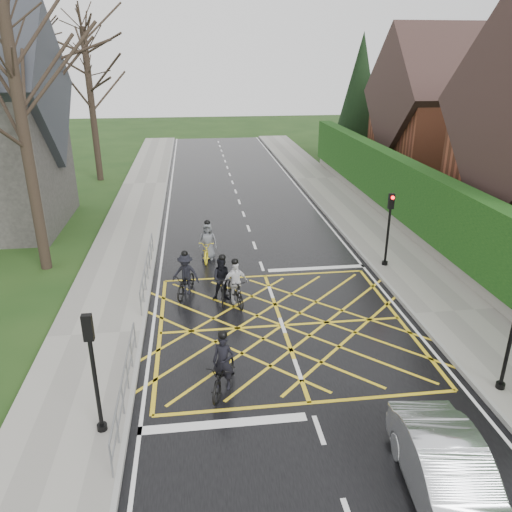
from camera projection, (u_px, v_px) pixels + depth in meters
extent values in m
plane|color=black|center=(282.00, 325.00, 16.52)|extent=(120.00, 120.00, 0.00)
cube|color=black|center=(282.00, 325.00, 16.52)|extent=(9.00, 80.00, 0.01)
cube|color=gray|center=(454.00, 313.00, 17.20)|extent=(3.00, 80.00, 0.15)
cube|color=gray|center=(96.00, 335.00, 15.79)|extent=(3.00, 80.00, 0.15)
cube|color=slate|center=(426.00, 242.00, 22.81)|extent=(0.50, 38.00, 0.70)
cube|color=black|center=(431.00, 206.00, 22.15)|extent=(0.90, 38.00, 2.80)
cube|color=brown|center=(452.00, 139.00, 33.67)|extent=(9.00, 8.00, 6.00)
cube|color=#32211E|center=(458.00, 94.00, 32.57)|extent=(9.80, 8.80, 8.80)
cube|color=brown|center=(504.00, 52.00, 31.91)|extent=(0.70, 0.70, 1.60)
cylinder|color=black|center=(355.00, 154.00, 41.45)|extent=(0.50, 0.50, 1.20)
cone|color=black|center=(359.00, 99.00, 39.80)|extent=(4.60, 4.60, 10.00)
cylinder|color=black|center=(24.00, 135.00, 18.92)|extent=(0.44, 0.44, 11.00)
cylinder|color=black|center=(49.00, 103.00, 25.97)|extent=(0.44, 0.44, 12.00)
cylinder|color=black|center=(92.00, 107.00, 33.78)|extent=(0.44, 0.44, 10.00)
cylinder|color=slate|center=(123.00, 373.00, 12.39)|extent=(0.05, 5.00, 0.05)
cylinder|color=slate|center=(125.00, 388.00, 12.55)|extent=(0.04, 5.00, 0.04)
cylinder|color=slate|center=(112.00, 464.00, 10.28)|extent=(0.04, 0.04, 1.00)
cylinder|color=slate|center=(135.00, 338.00, 14.87)|extent=(0.04, 0.04, 1.00)
cylinder|color=slate|center=(146.00, 259.00, 19.28)|extent=(0.05, 6.00, 0.05)
cylinder|color=slate|center=(147.00, 269.00, 19.45)|extent=(0.04, 6.00, 0.04)
cylinder|color=slate|center=(141.00, 306.00, 16.71)|extent=(0.04, 0.04, 1.00)
cylinder|color=slate|center=(152.00, 244.00, 22.23)|extent=(0.04, 0.04, 1.00)
cylinder|color=black|center=(388.00, 234.00, 20.42)|extent=(0.10, 0.10, 3.00)
cylinder|color=black|center=(385.00, 265.00, 20.92)|extent=(0.24, 0.24, 0.30)
cube|color=black|center=(391.00, 201.00, 19.89)|extent=(0.22, 0.16, 0.62)
sphere|color=#FF0C0C|center=(393.00, 198.00, 19.71)|extent=(0.14, 0.14, 0.14)
cylinder|color=black|center=(509.00, 344.00, 12.69)|extent=(0.10, 0.10, 3.00)
cylinder|color=black|center=(500.00, 388.00, 13.20)|extent=(0.24, 0.24, 0.30)
cylinder|color=black|center=(96.00, 382.00, 11.23)|extent=(0.10, 0.10, 3.00)
cylinder|color=black|center=(103.00, 429.00, 11.73)|extent=(0.24, 0.24, 0.30)
cube|color=black|center=(88.00, 328.00, 10.70)|extent=(0.22, 0.16, 0.62)
sphere|color=#FF0C0C|center=(88.00, 318.00, 10.74)|extent=(0.14, 0.14, 0.14)
imported|color=black|center=(224.00, 374.00, 13.21)|extent=(1.22, 1.90, 0.94)
imported|color=black|center=(223.00, 362.00, 13.18)|extent=(0.68, 0.56, 1.60)
sphere|color=black|center=(223.00, 335.00, 12.87)|extent=(0.25, 0.25, 0.25)
imported|color=black|center=(223.00, 287.00, 18.00)|extent=(0.68, 1.82, 1.07)
imported|color=black|center=(223.00, 279.00, 17.99)|extent=(0.85, 0.70, 1.64)
sphere|color=black|center=(222.00, 257.00, 17.67)|extent=(0.26, 0.26, 0.26)
imported|color=black|center=(186.00, 283.00, 18.49)|extent=(1.16, 1.88, 0.93)
imported|color=black|center=(186.00, 274.00, 18.46)|extent=(1.16, 0.89, 1.58)
sphere|color=black|center=(184.00, 254.00, 18.16)|extent=(0.25, 0.25, 0.25)
imported|color=black|center=(236.00, 291.00, 17.79)|extent=(0.86, 1.78, 1.03)
imported|color=silver|center=(235.00, 283.00, 17.78)|extent=(0.99, 0.58, 1.57)
sphere|color=black|center=(235.00, 262.00, 17.48)|extent=(0.25, 0.25, 0.25)
imported|color=gold|center=(208.00, 249.00, 21.64)|extent=(0.95, 1.93, 0.97)
imported|color=#4F5155|center=(208.00, 241.00, 21.61)|extent=(0.88, 0.65, 1.65)
sphere|color=black|center=(207.00, 223.00, 21.29)|extent=(0.26, 0.26, 0.26)
imported|color=silver|center=(449.00, 478.00, 9.73)|extent=(1.82, 4.18, 1.34)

